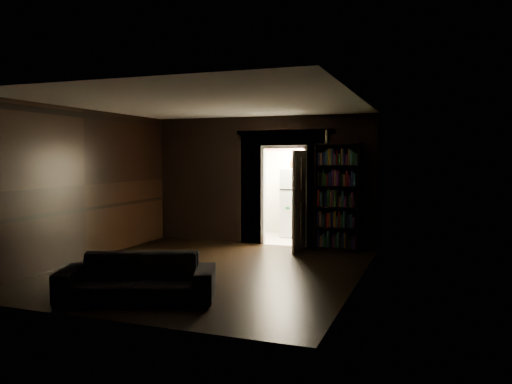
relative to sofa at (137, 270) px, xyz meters
The scene contains 9 objects.
ground 1.92m from the sofa, 85.05° to the left, with size 5.50×5.50×0.00m, color black.
room_walls 3.21m from the sofa, 87.03° to the left, with size 5.02×5.61×2.84m.
kitchen_alcove 5.83m from the sofa, 83.42° to the left, with size 2.20×1.80×2.60m.
sofa is the anchor object (origin of this frame).
bookshelf 4.84m from the sofa, 67.21° to the left, with size 0.90×0.32×2.20m, color black.
refrigerator 5.95m from the sofa, 83.81° to the left, with size 0.74×0.68×1.65m, color white.
door 4.37m from the sofa, 74.97° to the left, with size 0.85×0.05×2.05m, color white.
figurine 5.13m from the sofa, 70.16° to the left, with size 0.09×0.09×0.28m, color white.
bottles 6.08m from the sofa, 83.05° to the left, with size 0.64×0.08×0.26m, color black.
Camera 1 is at (3.60, -7.54, 1.91)m, focal length 35.00 mm.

